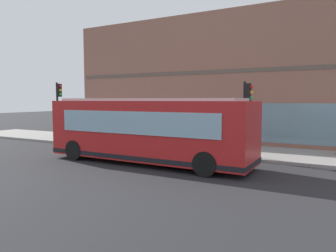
# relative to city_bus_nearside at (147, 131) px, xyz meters

# --- Properties ---
(ground) EXTENTS (120.00, 120.00, 0.00)m
(ground) POSITION_rel_city_bus_nearside_xyz_m (0.09, -0.27, -1.55)
(ground) COLOR #262628
(sidewalk_curb) EXTENTS (4.52, 40.00, 0.15)m
(sidewalk_curb) POSITION_rel_city_bus_nearside_xyz_m (4.95, -0.27, -1.48)
(sidewalk_curb) COLOR gray
(sidewalk_curb) RESTS_ON ground
(building_corner) EXTENTS (9.83, 21.99, 8.78)m
(building_corner) POSITION_rel_city_bus_nearside_xyz_m (12.10, -0.27, 2.83)
(building_corner) COLOR #8C5B4C
(building_corner) RESTS_ON ground
(city_bus_nearside) EXTENTS (2.68, 10.06, 3.07)m
(city_bus_nearside) POSITION_rel_city_bus_nearside_xyz_m (0.00, 0.00, 0.00)
(city_bus_nearside) COLOR red
(city_bus_nearside) RESTS_ON ground
(traffic_light_near_corner) EXTENTS (0.32, 0.49, 3.76)m
(traffic_light_near_corner) POSITION_rel_city_bus_nearside_xyz_m (3.15, -3.86, 1.22)
(traffic_light_near_corner) COLOR black
(traffic_light_near_corner) RESTS_ON sidewalk_curb
(traffic_light_down_block) EXTENTS (0.32, 0.49, 4.06)m
(traffic_light_down_block) POSITION_rel_city_bus_nearside_xyz_m (3.27, 9.45, 1.43)
(traffic_light_down_block) COLOR black
(traffic_light_down_block) RESTS_ON sidewalk_curb
(pedestrian_near_hydrant) EXTENTS (0.32, 0.32, 1.69)m
(pedestrian_near_hydrant) POSITION_rel_city_bus_nearside_xyz_m (4.17, 0.48, -0.43)
(pedestrian_near_hydrant) COLOR black
(pedestrian_near_hydrant) RESTS_ON sidewalk_curb
(pedestrian_walking_along_curb) EXTENTS (0.32, 0.32, 1.64)m
(pedestrian_walking_along_curb) POSITION_rel_city_bus_nearside_xyz_m (4.34, 7.12, -0.46)
(pedestrian_walking_along_curb) COLOR silver
(pedestrian_walking_along_curb) RESTS_ON sidewalk_curb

